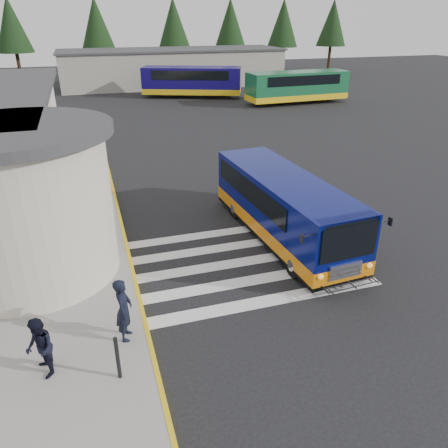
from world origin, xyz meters
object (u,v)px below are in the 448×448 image
object	(u,v)px
pedestrian_a	(124,310)
pedestrian_b	(40,348)
far_bus_b	(297,86)
bollard	(118,358)
transit_bus	(284,209)
far_bus_a	(192,80)

from	to	relation	value
pedestrian_a	pedestrian_b	distance (m)	2.11
pedestrian_b	far_bus_b	bearing A→B (deg)	128.77
bollard	transit_bus	bearing A→B (deg)	40.18
transit_bus	pedestrian_a	world-z (taller)	transit_bus
far_bus_b	bollard	bearing A→B (deg)	144.99
transit_bus	pedestrian_a	size ratio (longest dim) A/B	5.00
bollard	far_bus_b	xyz separation A→B (m)	(19.93, 31.52, 0.93)
transit_bus	far_bus_a	distance (m)	32.63
pedestrian_b	far_bus_a	xyz separation A→B (m)	(12.74, 37.37, 0.77)
transit_bus	pedestrian_a	distance (m)	7.72
transit_bus	far_bus_a	xyz separation A→B (m)	(4.35, 32.33, 0.52)
pedestrian_a	far_bus_a	xyz separation A→B (m)	(10.76, 36.63, 0.66)
pedestrian_a	pedestrian_b	bearing A→B (deg)	125.07
far_bus_a	far_bus_b	size ratio (longest dim) A/B	1.04
pedestrian_b	bollard	world-z (taller)	pedestrian_b
far_bus_b	transit_bus	bearing A→B (deg)	150.21
far_bus_b	pedestrian_a	bearing A→B (deg)	144.23
pedestrian_a	far_bus_a	world-z (taller)	far_bus_a
pedestrian_b	far_bus_b	xyz separation A→B (m)	(21.60, 30.89, 0.73)
transit_bus	far_bus_b	bearing A→B (deg)	59.13
bollard	far_bus_b	bearing A→B (deg)	57.70
far_bus_a	far_bus_b	distance (m)	10.98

